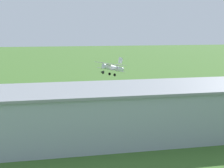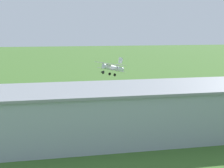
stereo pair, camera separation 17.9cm
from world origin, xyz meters
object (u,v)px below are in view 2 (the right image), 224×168
at_px(hangar, 122,112).
at_px(person_by_parked_cars, 206,108).
at_px(person_near_hangar_door, 46,106).
at_px(biplane, 112,68).

relative_size(hangar, person_by_parked_cars, 24.20).
bearing_deg(hangar, person_near_hangar_door, -59.68).
bearing_deg(person_near_hangar_door, biplane, -145.69).
height_order(hangar, person_by_parked_cars, hangar).
height_order(biplane, person_by_parked_cars, biplane).
relative_size(hangar, person_near_hangar_door, 22.25).
xyz_separation_m(person_by_parked_cars, person_near_hangar_door, (29.26, -6.83, 0.08)).
bearing_deg(hangar, person_by_parked_cars, -148.67).
distance_m(person_by_parked_cars, person_near_hangar_door, 30.04).
bearing_deg(biplane, person_near_hangar_door, 34.31).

